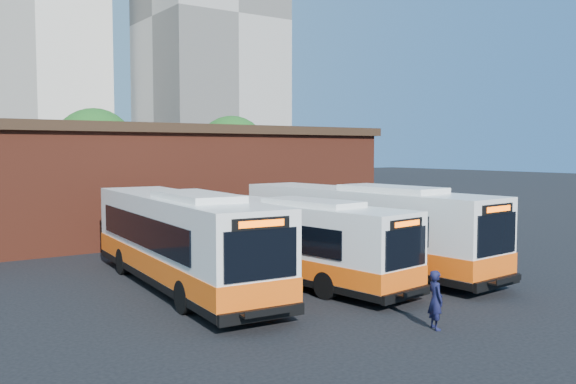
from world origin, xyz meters
TOP-DOWN VIEW (x-y plane):
  - ground at (0.00, 0.00)m, footprint 220.00×220.00m
  - bus_midwest at (-3.86, 4.90)m, footprint 3.62×13.19m
  - bus_mideast at (0.02, 3.72)m, footprint 3.93×11.89m
  - bus_east at (3.92, 3.73)m, footprint 3.76×13.25m
  - transit_worker at (-0.22, -3.98)m, footprint 0.59×0.71m
  - depot_building at (0.00, 20.00)m, footprint 28.60×12.60m
  - tree_mid at (2.00, 34.00)m, footprint 6.56×6.56m
  - tree_east at (13.00, 31.00)m, footprint 6.24×6.24m
  - tower_right at (30.00, 68.00)m, footprint 18.00×18.00m

SIDE VIEW (x-z plane):
  - ground at x=0.00m, z-range 0.00..0.00m
  - transit_worker at x=-0.22m, z-range 0.00..1.66m
  - bus_mideast at x=0.02m, z-range -0.15..3.05m
  - bus_midwest at x=-3.86m, z-range -0.16..3.39m
  - bus_east at x=3.92m, z-range -0.16..3.40m
  - depot_building at x=0.00m, z-range 0.06..6.46m
  - tree_east at x=13.00m, z-range 0.85..8.81m
  - tree_mid at x=2.00m, z-range 0.90..9.26m
  - tower_right at x=30.00m, z-range -0.26..48.94m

